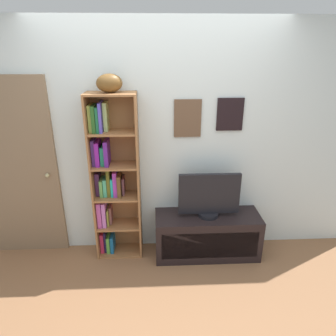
{
  "coord_description": "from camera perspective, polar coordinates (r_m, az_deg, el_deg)",
  "views": [
    {
      "loc": [
        -0.06,
        -1.99,
        2.22
      ],
      "look_at": [
        0.08,
        0.85,
        1.08
      ],
      "focal_mm": 32.76,
      "sensor_mm": 36.0,
      "label": 1
    }
  ],
  "objects": [
    {
      "name": "tv_stand",
      "position": [
        3.54,
        7.26,
        -12.22
      ],
      "size": [
        1.15,
        0.42,
        0.49
      ],
      "color": "black",
      "rests_on": "ground"
    },
    {
      "name": "back_wall",
      "position": [
        3.27,
        -1.52,
        4.55
      ],
      "size": [
        4.8,
        0.08,
        2.49
      ],
      "color": "silver",
      "rests_on": "ground"
    },
    {
      "name": "television",
      "position": [
        3.29,
        7.66,
        -5.18
      ],
      "size": [
        0.65,
        0.22,
        0.49
      ],
      "color": "black",
      "rests_on": "tv_stand"
    },
    {
      "name": "door",
      "position": [
        3.61,
        -26.25,
        -0.54
      ],
      "size": [
        0.85,
        0.09,
        1.96
      ],
      "color": "#83694F",
      "rests_on": "ground"
    },
    {
      "name": "football",
      "position": [
        3.0,
        -10.85,
        15.25
      ],
      "size": [
        0.28,
        0.23,
        0.17
      ],
      "primitive_type": "ellipsoid",
      "rotation": [
        0.0,
        0.0,
        0.25
      ],
      "color": "brown",
      "rests_on": "bookshelf"
    },
    {
      "name": "bookshelf",
      "position": [
        3.29,
        -10.58,
        -2.06
      ],
      "size": [
        0.49,
        0.27,
        1.8
      ],
      "color": "#9B673D",
      "rests_on": "ground"
    },
    {
      "name": "ground",
      "position": [
        3.0,
        -0.75,
        -26.49
      ],
      "size": [
        5.2,
        5.2,
        0.04
      ],
      "primitive_type": "cube",
      "color": "brown"
    }
  ]
}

